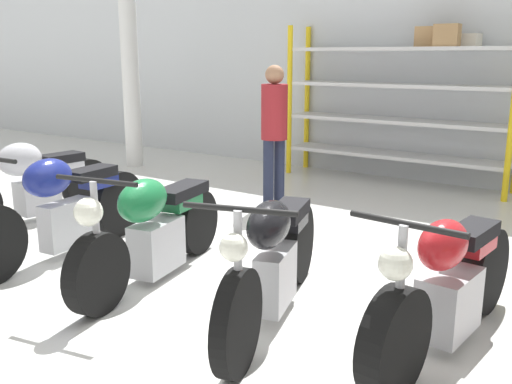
% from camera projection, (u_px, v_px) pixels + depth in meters
% --- Properties ---
extents(ground_plane, '(30.00, 30.00, 0.00)m').
position_uv_depth(ground_plane, '(228.00, 284.00, 4.67)').
color(ground_plane, silver).
extents(back_wall, '(30.00, 0.08, 3.60)m').
position_uv_depth(back_wall, '(432.00, 57.00, 8.11)').
color(back_wall, silver).
rests_on(back_wall, ground_plane).
extents(shelving_rack, '(3.32, 0.63, 2.27)m').
position_uv_depth(shelving_rack, '(401.00, 97.00, 8.11)').
color(shelving_rack, yellow).
rests_on(shelving_rack, ground_plane).
extents(support_pillar, '(0.28, 0.28, 3.60)m').
position_uv_depth(support_pillar, '(130.00, 57.00, 9.27)').
color(support_pillar, silver).
rests_on(support_pillar, ground_plane).
extents(motorcycle_silver, '(0.60, 2.01, 1.02)m').
position_uv_depth(motorcycle_silver, '(32.00, 183.00, 6.36)').
color(motorcycle_silver, black).
rests_on(motorcycle_silver, ground_plane).
extents(motorcycle_blue, '(0.70, 2.19, 1.06)m').
position_uv_depth(motorcycle_blue, '(61.00, 207.00, 5.20)').
color(motorcycle_blue, black).
rests_on(motorcycle_blue, ground_plane).
extents(motorcycle_green, '(0.73, 2.02, 1.00)m').
position_uv_depth(motorcycle_green, '(153.00, 229.00, 4.69)').
color(motorcycle_green, black).
rests_on(motorcycle_green, ground_plane).
extents(motorcycle_black, '(0.89, 2.09, 1.01)m').
position_uv_depth(motorcycle_black, '(274.00, 258.00, 3.96)').
color(motorcycle_black, black).
rests_on(motorcycle_black, ground_plane).
extents(motorcycle_red, '(0.66, 2.03, 0.99)m').
position_uv_depth(motorcycle_red, '(447.00, 287.00, 3.58)').
color(motorcycle_red, black).
rests_on(motorcycle_red, ground_plane).
extents(person_browsing, '(0.39, 0.39, 1.72)m').
position_uv_depth(person_browsing, '(274.00, 124.00, 6.89)').
color(person_browsing, '#1E2338').
rests_on(person_browsing, ground_plane).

